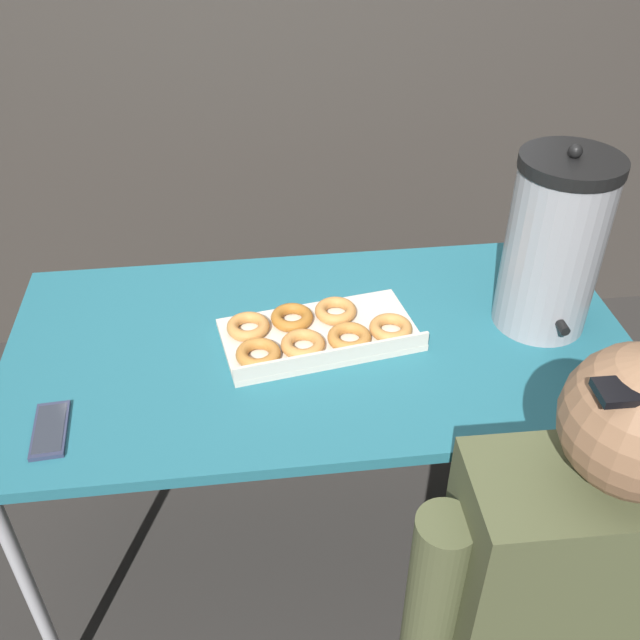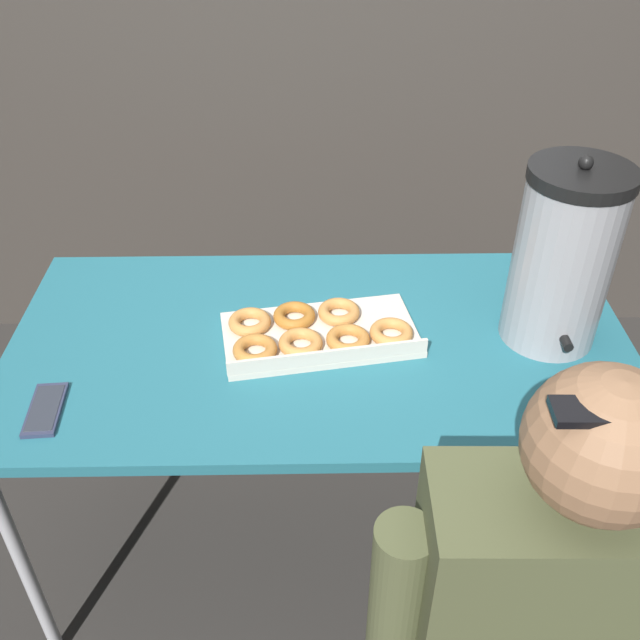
# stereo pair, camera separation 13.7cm
# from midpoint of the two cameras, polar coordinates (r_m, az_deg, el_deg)

# --- Properties ---
(ground_plane) EXTENTS (12.00, 12.00, 0.00)m
(ground_plane) POSITION_cam_midpoint_polar(r_m,az_deg,el_deg) (2.22, 1.85, -17.01)
(ground_plane) COLOR #2D2B28
(folding_table) EXTENTS (1.46, 0.76, 0.75)m
(folding_table) POSITION_cam_midpoint_polar(r_m,az_deg,el_deg) (1.71, 2.31, -2.93)
(folding_table) COLOR #236675
(folding_table) RESTS_ON ground
(donut_box) EXTENTS (0.49, 0.31, 0.05)m
(donut_box) POSITION_cam_midpoint_polar(r_m,az_deg,el_deg) (1.67, 1.99, -1.13)
(donut_box) COLOR beige
(donut_box) RESTS_ON folding_table
(coffee_urn) EXTENTS (0.23, 0.26, 0.45)m
(coffee_urn) POSITION_cam_midpoint_polar(r_m,az_deg,el_deg) (1.68, 21.11, 4.63)
(coffee_urn) COLOR #939399
(coffee_urn) RESTS_ON folding_table
(cell_phone) EXTENTS (0.08, 0.16, 0.01)m
(cell_phone) POSITION_cam_midpoint_polar(r_m,az_deg,el_deg) (1.58, -18.83, -6.87)
(cell_phone) COLOR #2D334C
(cell_phone) RESTS_ON folding_table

